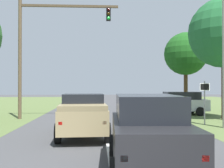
{
  "coord_description": "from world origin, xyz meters",
  "views": [
    {
      "loc": [
        -0.4,
        -3.34,
        2.27
      ],
      "look_at": [
        0.52,
        13.91,
        2.41
      ],
      "focal_mm": 43.39,
      "sensor_mm": 36.0,
      "label": 1
    }
  ],
  "objects_px": {
    "red_suv_near": "(148,131)",
    "crossing_suv_far": "(180,103)",
    "oak_tree_right": "(224,33)",
    "pickup_truck_lead": "(83,114)",
    "traffic_light": "(44,40)",
    "keep_moving_sign": "(205,97)",
    "extra_tree_1": "(186,54)"
  },
  "relations": [
    {
      "from": "traffic_light",
      "to": "pickup_truck_lead",
      "type": "bearing_deg",
      "value": -65.66
    },
    {
      "from": "traffic_light",
      "to": "oak_tree_right",
      "type": "bearing_deg",
      "value": -5.56
    },
    {
      "from": "oak_tree_right",
      "to": "extra_tree_1",
      "type": "bearing_deg",
      "value": 93.7
    },
    {
      "from": "traffic_light",
      "to": "extra_tree_1",
      "type": "relative_size",
      "value": 1.17
    },
    {
      "from": "oak_tree_right",
      "to": "extra_tree_1",
      "type": "xyz_separation_m",
      "value": [
        -0.43,
        6.68,
        -0.63
      ]
    },
    {
      "from": "crossing_suv_far",
      "to": "keep_moving_sign",
      "type": "bearing_deg",
      "value": -92.39
    },
    {
      "from": "oak_tree_right",
      "to": "pickup_truck_lead",
      "type": "bearing_deg",
      "value": -148.6
    },
    {
      "from": "keep_moving_sign",
      "to": "extra_tree_1",
      "type": "relative_size",
      "value": 0.36
    },
    {
      "from": "red_suv_near",
      "to": "keep_moving_sign",
      "type": "relative_size",
      "value": 1.75
    },
    {
      "from": "pickup_truck_lead",
      "to": "extra_tree_1",
      "type": "distance_m",
      "value": 15.7
    },
    {
      "from": "pickup_truck_lead",
      "to": "oak_tree_right",
      "type": "bearing_deg",
      "value": 31.4
    },
    {
      "from": "traffic_light",
      "to": "extra_tree_1",
      "type": "bearing_deg",
      "value": 24.83
    },
    {
      "from": "keep_moving_sign",
      "to": "extra_tree_1",
      "type": "height_order",
      "value": "extra_tree_1"
    },
    {
      "from": "pickup_truck_lead",
      "to": "keep_moving_sign",
      "type": "xyz_separation_m",
      "value": [
        6.93,
        3.33,
        0.65
      ]
    },
    {
      "from": "red_suv_near",
      "to": "oak_tree_right",
      "type": "bearing_deg",
      "value": 55.74
    },
    {
      "from": "keep_moving_sign",
      "to": "crossing_suv_far",
      "type": "relative_size",
      "value": 0.59
    },
    {
      "from": "pickup_truck_lead",
      "to": "traffic_light",
      "type": "relative_size",
      "value": 0.57
    },
    {
      "from": "red_suv_near",
      "to": "traffic_light",
      "type": "xyz_separation_m",
      "value": [
        -5.09,
        11.76,
        4.47
      ]
    },
    {
      "from": "crossing_suv_far",
      "to": "extra_tree_1",
      "type": "height_order",
      "value": "extra_tree_1"
    },
    {
      "from": "pickup_truck_lead",
      "to": "keep_moving_sign",
      "type": "relative_size",
      "value": 1.89
    },
    {
      "from": "pickup_truck_lead",
      "to": "crossing_suv_far",
      "type": "relative_size",
      "value": 1.11
    },
    {
      "from": "oak_tree_right",
      "to": "crossing_suv_far",
      "type": "relative_size",
      "value": 1.88
    },
    {
      "from": "traffic_light",
      "to": "extra_tree_1",
      "type": "xyz_separation_m",
      "value": [
        11.86,
        5.49,
        -0.28
      ]
    },
    {
      "from": "red_suv_near",
      "to": "pickup_truck_lead",
      "type": "height_order",
      "value": "red_suv_near"
    },
    {
      "from": "traffic_light",
      "to": "keep_moving_sign",
      "type": "bearing_deg",
      "value": -19.19
    },
    {
      "from": "pickup_truck_lead",
      "to": "crossing_suv_far",
      "type": "height_order",
      "value": "pickup_truck_lead"
    },
    {
      "from": "oak_tree_right",
      "to": "extra_tree_1",
      "type": "relative_size",
      "value": 1.14
    },
    {
      "from": "red_suv_near",
      "to": "crossing_suv_far",
      "type": "bearing_deg",
      "value": 69.68
    },
    {
      "from": "red_suv_near",
      "to": "traffic_light",
      "type": "bearing_deg",
      "value": 113.41
    },
    {
      "from": "red_suv_near",
      "to": "keep_moving_sign",
      "type": "xyz_separation_m",
      "value": [
        4.92,
        8.28,
        0.6
      ]
    },
    {
      "from": "red_suv_near",
      "to": "traffic_light",
      "type": "height_order",
      "value": "traffic_light"
    },
    {
      "from": "red_suv_near",
      "to": "oak_tree_right",
      "type": "distance_m",
      "value": 13.66
    }
  ]
}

